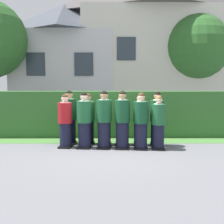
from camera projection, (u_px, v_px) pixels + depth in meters
ground_plane at (112, 148)px, 8.25m from camera, size 60.00×60.00×0.00m
student_in_red_blazer at (65, 122)px, 8.27m from camera, size 0.42×0.53×1.59m
student_front_row_1 at (84, 122)px, 8.20m from camera, size 0.43×0.51×1.65m
student_front_row_2 at (104, 121)px, 8.20m from camera, size 0.45×0.56×1.70m
student_front_row_3 at (122, 121)px, 8.13m from camera, size 0.44×0.55×1.70m
student_front_row_4 at (141, 122)px, 8.08m from camera, size 0.43×0.54×1.65m
student_front_row_5 at (158, 124)px, 8.09m from camera, size 0.40×0.46×1.56m
student_rear_row_0 at (70, 119)px, 8.74m from camera, size 0.44×0.53×1.69m
student_rear_row_1 at (88, 120)px, 8.69m from camera, size 0.41×0.50×1.59m
student_rear_row_2 at (105, 119)px, 8.65m from camera, size 0.43×0.48×1.66m
student_rear_row_3 at (122, 121)px, 8.63m from camera, size 0.42×0.50×1.58m
student_rear_row_4 at (140, 121)px, 8.58m from camera, size 0.41×0.48×1.58m
student_rear_row_5 at (157, 120)px, 8.50m from camera, size 0.43×0.51×1.66m
hedge at (112, 114)px, 10.00m from camera, size 10.13×0.70×1.62m
school_building_main at (158, 41)px, 14.99m from camera, size 8.40×3.70×8.06m
school_building_annex at (66, 60)px, 15.00m from camera, size 5.43×3.62×6.03m
oak_tree_right at (196, 48)px, 13.93m from camera, size 3.33×3.33×5.31m
lawn_strip at (112, 140)px, 9.29m from camera, size 10.13×0.90×0.01m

